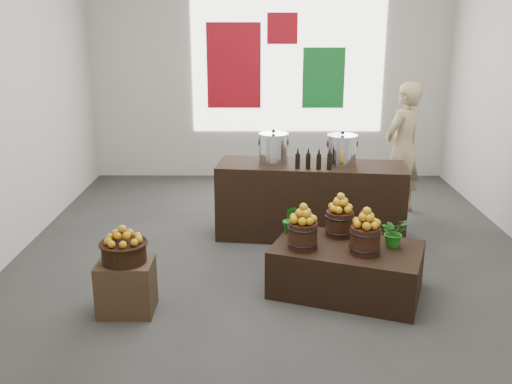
{
  "coord_description": "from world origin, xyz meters",
  "views": [
    {
      "loc": [
        -0.19,
        -6.21,
        2.62
      ],
      "look_at": [
        -0.21,
        -0.4,
        0.87
      ],
      "focal_mm": 40.0,
      "sensor_mm": 36.0,
      "label": 1
    }
  ],
  "objects_px": {
    "counter": "(310,201)",
    "stock_pot_center": "(342,151)",
    "display_table": "(346,269)",
    "stock_pot_left": "(273,149)",
    "wicker_basket": "(124,252)",
    "crate": "(127,287)",
    "shopper": "(403,149)"
  },
  "relations": [
    {
      "from": "wicker_basket",
      "to": "shopper",
      "type": "distance_m",
      "value": 4.35
    },
    {
      "from": "wicker_basket",
      "to": "stock_pot_left",
      "type": "xyz_separation_m",
      "value": [
        1.41,
        2.03,
        0.52
      ]
    },
    {
      "from": "stock_pot_left",
      "to": "stock_pot_center",
      "type": "height_order",
      "value": "same"
    },
    {
      "from": "stock_pot_left",
      "to": "shopper",
      "type": "height_order",
      "value": "shopper"
    },
    {
      "from": "counter",
      "to": "stock_pot_left",
      "type": "xyz_separation_m",
      "value": [
        -0.46,
        0.06,
        0.64
      ]
    },
    {
      "from": "stock_pot_left",
      "to": "wicker_basket",
      "type": "bearing_deg",
      "value": -124.75
    },
    {
      "from": "wicker_basket",
      "to": "display_table",
      "type": "distance_m",
      "value": 2.17
    },
    {
      "from": "display_table",
      "to": "shopper",
      "type": "bearing_deg",
      "value": 86.04
    },
    {
      "from": "stock_pot_left",
      "to": "stock_pot_center",
      "type": "bearing_deg",
      "value": -6.95
    },
    {
      "from": "stock_pot_center",
      "to": "shopper",
      "type": "bearing_deg",
      "value": 44.8
    },
    {
      "from": "shopper",
      "to": "display_table",
      "type": "bearing_deg",
      "value": 24.77
    },
    {
      "from": "display_table",
      "to": "stock_pot_left",
      "type": "relative_size",
      "value": 4.02
    },
    {
      "from": "crate",
      "to": "stock_pot_center",
      "type": "relative_size",
      "value": 1.43
    },
    {
      "from": "wicker_basket",
      "to": "shopper",
      "type": "relative_size",
      "value": 0.22
    },
    {
      "from": "wicker_basket",
      "to": "stock_pot_center",
      "type": "height_order",
      "value": "stock_pot_center"
    },
    {
      "from": "counter",
      "to": "display_table",
      "type": "bearing_deg",
      "value": -74.62
    },
    {
      "from": "stock_pot_left",
      "to": "stock_pot_center",
      "type": "relative_size",
      "value": 1.0
    },
    {
      "from": "wicker_basket",
      "to": "stock_pot_center",
      "type": "distance_m",
      "value": 2.99
    },
    {
      "from": "crate",
      "to": "stock_pot_left",
      "type": "distance_m",
      "value": 2.61
    },
    {
      "from": "crate",
      "to": "stock_pot_center",
      "type": "xyz_separation_m",
      "value": [
        2.23,
        1.93,
        0.86
      ]
    },
    {
      "from": "stock_pot_center",
      "to": "shopper",
      "type": "xyz_separation_m",
      "value": [
        0.98,
        0.98,
        -0.19
      ]
    },
    {
      "from": "stock_pot_center",
      "to": "shopper",
      "type": "relative_size",
      "value": 0.19
    },
    {
      "from": "crate",
      "to": "stock_pot_center",
      "type": "bearing_deg",
      "value": 40.81
    },
    {
      "from": "crate",
      "to": "counter",
      "type": "relative_size",
      "value": 0.22
    },
    {
      "from": "counter",
      "to": "stock_pot_left",
      "type": "relative_size",
      "value": 6.47
    },
    {
      "from": "display_table",
      "to": "stock_pot_left",
      "type": "xyz_separation_m",
      "value": [
        -0.7,
        1.62,
        0.87
      ]
    },
    {
      "from": "counter",
      "to": "stock_pot_center",
      "type": "relative_size",
      "value": 6.47
    },
    {
      "from": "crate",
      "to": "shopper",
      "type": "xyz_separation_m",
      "value": [
        3.22,
        2.9,
        0.67
      ]
    },
    {
      "from": "display_table",
      "to": "shopper",
      "type": "height_order",
      "value": "shopper"
    },
    {
      "from": "wicker_basket",
      "to": "counter",
      "type": "xyz_separation_m",
      "value": [
        1.87,
        1.97,
        -0.13
      ]
    },
    {
      "from": "wicker_basket",
      "to": "display_table",
      "type": "bearing_deg",
      "value": 11.08
    },
    {
      "from": "crate",
      "to": "stock_pot_center",
      "type": "distance_m",
      "value": 3.07
    }
  ]
}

